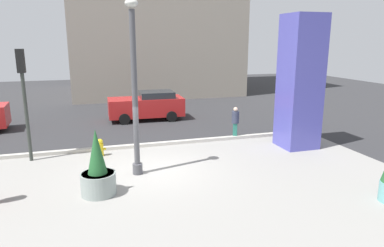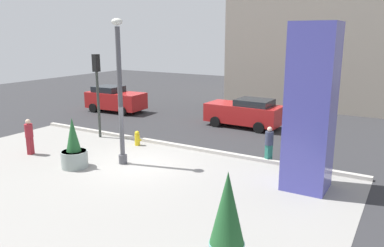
% 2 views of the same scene
% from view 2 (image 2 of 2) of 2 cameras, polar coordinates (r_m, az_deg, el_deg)
% --- Properties ---
extents(ground_plane, '(60.00, 60.00, 0.00)m').
position_cam_2_polar(ground_plane, '(19.69, -1.21, -2.85)').
color(ground_plane, '#2D2D30').
extents(plaza_pavement, '(18.00, 10.00, 0.02)m').
position_cam_2_polar(plaza_pavement, '(15.18, -13.30, -8.20)').
color(plaza_pavement, gray).
rests_on(plaza_pavement, ground_plane).
extents(curb_strip, '(18.00, 0.24, 0.16)m').
position_cam_2_polar(curb_strip, '(18.95, -2.61, -3.25)').
color(curb_strip, '#B7B2A8').
rests_on(curb_strip, ground_plane).
extents(lamp_post, '(0.44, 0.44, 6.08)m').
position_cam_2_polar(lamp_post, '(16.09, -10.71, 4.08)').
color(lamp_post, '#4C4C51').
rests_on(lamp_post, ground_plane).
extents(art_pillar_blue, '(1.53, 1.53, 5.88)m').
position_cam_2_polar(art_pillar_blue, '(13.86, 17.39, 2.16)').
color(art_pillar_blue, '#4C4CAD').
rests_on(art_pillar_blue, ground_plane).
extents(potted_plant_by_pillar, '(0.85, 0.85, 2.43)m').
position_cam_2_polar(potted_plant_by_pillar, '(9.23, 5.29, -14.36)').
color(potted_plant_by_pillar, '#6BB2B2').
rests_on(potted_plant_by_pillar, ground_plane).
extents(potted_plant_near_left, '(1.09, 1.09, 2.14)m').
position_cam_2_polar(potted_plant_near_left, '(16.59, -17.28, -3.82)').
color(potted_plant_near_left, gray).
rests_on(potted_plant_near_left, ground_plane).
extents(fire_hydrant, '(0.36, 0.26, 0.75)m').
position_cam_2_polar(fire_hydrant, '(19.26, -8.20, -2.21)').
color(fire_hydrant, gold).
rests_on(fire_hydrant, ground_plane).
extents(traffic_light_far_side, '(0.28, 0.42, 4.45)m').
position_cam_2_polar(traffic_light_far_side, '(20.70, -14.02, 6.06)').
color(traffic_light_far_side, '#333833').
rests_on(traffic_light_far_side, ground_plane).
extents(car_passing_lane, '(4.29, 2.26, 1.82)m').
position_cam_2_polar(car_passing_lane, '(27.89, -11.46, 3.61)').
color(car_passing_lane, red).
rests_on(car_passing_lane, ground_plane).
extents(car_far_lane, '(4.54, 2.21, 1.73)m').
position_cam_2_polar(car_far_lane, '(23.01, 7.91, 1.65)').
color(car_far_lane, red).
rests_on(car_far_lane, ground_plane).
extents(pedestrian_crossing, '(0.45, 0.45, 1.68)m').
position_cam_2_polar(pedestrian_crossing, '(19.06, -23.21, -1.59)').
color(pedestrian_crossing, maroon).
rests_on(pedestrian_crossing, ground_plane).
extents(pedestrian_by_curb, '(0.48, 0.48, 1.58)m').
position_cam_2_polar(pedestrian_by_curb, '(16.83, 11.47, -2.83)').
color(pedestrian_by_curb, '#236656').
rests_on(pedestrian_by_curb, ground_plane).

